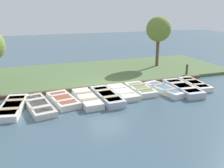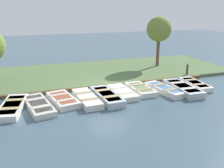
{
  "view_description": "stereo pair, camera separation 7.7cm",
  "coord_description": "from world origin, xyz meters",
  "px_view_note": "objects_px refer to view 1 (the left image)",
  "views": [
    {
      "loc": [
        14.8,
        -4.98,
        5.29
      ],
      "look_at": [
        0.44,
        0.17,
        0.65
      ],
      "focal_mm": 40.0,
      "sensor_mm": 36.0,
      "label": 1
    },
    {
      "loc": [
        14.82,
        -4.9,
        5.29
      ],
      "look_at": [
        0.44,
        0.17,
        0.65
      ],
      "focal_mm": 40.0,
      "sensor_mm": 36.0,
      "label": 2
    }
  ],
  "objects_px": {
    "rowboat_3": "(87,98)",
    "rowboat_4": "(107,96)",
    "rowboat_8": "(182,88)",
    "rowboat_9": "(195,84)",
    "rowboat_6": "(140,89)",
    "rowboat_7": "(164,89)",
    "rowboat_5": "(123,92)",
    "rowboat_0": "(12,107)",
    "park_tree_left": "(159,30)",
    "rowboat_1": "(39,105)",
    "mooring_post_far": "(187,71)",
    "rowboat_2": "(63,100)"
  },
  "relations": [
    {
      "from": "rowboat_0",
      "to": "park_tree_left",
      "type": "bearing_deg",
      "value": 127.56
    },
    {
      "from": "park_tree_left",
      "to": "rowboat_3",
      "type": "bearing_deg",
      "value": -52.66
    },
    {
      "from": "rowboat_3",
      "to": "rowboat_7",
      "type": "bearing_deg",
      "value": 87.3
    },
    {
      "from": "rowboat_4",
      "to": "rowboat_5",
      "type": "bearing_deg",
      "value": 110.0
    },
    {
      "from": "rowboat_1",
      "to": "rowboat_7",
      "type": "bearing_deg",
      "value": 80.88
    },
    {
      "from": "park_tree_left",
      "to": "rowboat_4",
      "type": "bearing_deg",
      "value": -47.7
    },
    {
      "from": "rowboat_6",
      "to": "rowboat_7",
      "type": "height_order",
      "value": "rowboat_7"
    },
    {
      "from": "rowboat_1",
      "to": "rowboat_6",
      "type": "distance_m",
      "value": 6.58
    },
    {
      "from": "rowboat_6",
      "to": "park_tree_left",
      "type": "xyz_separation_m",
      "value": [
        -5.69,
        4.42,
        3.31
      ]
    },
    {
      "from": "rowboat_8",
      "to": "park_tree_left",
      "type": "height_order",
      "value": "park_tree_left"
    },
    {
      "from": "rowboat_0",
      "to": "rowboat_6",
      "type": "relative_size",
      "value": 1.32
    },
    {
      "from": "rowboat_1",
      "to": "mooring_post_far",
      "type": "bearing_deg",
      "value": 93.46
    },
    {
      "from": "rowboat_6",
      "to": "rowboat_7",
      "type": "distance_m",
      "value": 1.58
    },
    {
      "from": "rowboat_0",
      "to": "mooring_post_far",
      "type": "distance_m",
      "value": 13.23
    },
    {
      "from": "rowboat_7",
      "to": "rowboat_8",
      "type": "bearing_deg",
      "value": 66.19
    },
    {
      "from": "rowboat_3",
      "to": "rowboat_6",
      "type": "xyz_separation_m",
      "value": [
        -0.57,
        3.78,
        -0.01
      ]
    },
    {
      "from": "rowboat_8",
      "to": "rowboat_9",
      "type": "distance_m",
      "value": 1.57
    },
    {
      "from": "rowboat_5",
      "to": "park_tree_left",
      "type": "xyz_separation_m",
      "value": [
        -5.85,
        5.77,
        3.32
      ]
    },
    {
      "from": "rowboat_1",
      "to": "rowboat_6",
      "type": "xyz_separation_m",
      "value": [
        -0.67,
        6.55,
        0.01
      ]
    },
    {
      "from": "rowboat_9",
      "to": "rowboat_4",
      "type": "bearing_deg",
      "value": -80.7
    },
    {
      "from": "rowboat_3",
      "to": "rowboat_7",
      "type": "relative_size",
      "value": 0.99
    },
    {
      "from": "rowboat_7",
      "to": "rowboat_8",
      "type": "xyz_separation_m",
      "value": [
        0.28,
        1.2,
        0.03
      ]
    },
    {
      "from": "rowboat_5",
      "to": "rowboat_8",
      "type": "distance_m",
      "value": 4.07
    },
    {
      "from": "rowboat_6",
      "to": "rowboat_4",
      "type": "bearing_deg",
      "value": -76.69
    },
    {
      "from": "rowboat_2",
      "to": "rowboat_3",
      "type": "height_order",
      "value": "rowboat_3"
    },
    {
      "from": "rowboat_2",
      "to": "rowboat_3",
      "type": "bearing_deg",
      "value": 68.56
    },
    {
      "from": "rowboat_0",
      "to": "rowboat_3",
      "type": "relative_size",
      "value": 1.09
    },
    {
      "from": "rowboat_2",
      "to": "rowboat_7",
      "type": "height_order",
      "value": "rowboat_7"
    },
    {
      "from": "rowboat_5",
      "to": "rowboat_0",
      "type": "bearing_deg",
      "value": -89.42
    },
    {
      "from": "rowboat_4",
      "to": "rowboat_6",
      "type": "bearing_deg",
      "value": 101.86
    },
    {
      "from": "rowboat_0",
      "to": "rowboat_4",
      "type": "height_order",
      "value": "rowboat_4"
    },
    {
      "from": "rowboat_3",
      "to": "rowboat_4",
      "type": "bearing_deg",
      "value": 82.52
    },
    {
      "from": "rowboat_6",
      "to": "park_tree_left",
      "type": "distance_m",
      "value": 7.93
    },
    {
      "from": "rowboat_3",
      "to": "rowboat_7",
      "type": "distance_m",
      "value": 5.25
    },
    {
      "from": "rowboat_7",
      "to": "rowboat_5",
      "type": "bearing_deg",
      "value": -109.31
    },
    {
      "from": "rowboat_7",
      "to": "rowboat_9",
      "type": "height_order",
      "value": "rowboat_7"
    },
    {
      "from": "rowboat_6",
      "to": "rowboat_8",
      "type": "bearing_deg",
      "value": 71.07
    },
    {
      "from": "rowboat_3",
      "to": "rowboat_4",
      "type": "xyz_separation_m",
      "value": [
        0.1,
        1.22,
        0.03
      ]
    },
    {
      "from": "rowboat_2",
      "to": "mooring_post_far",
      "type": "distance_m",
      "value": 10.51
    },
    {
      "from": "rowboat_0",
      "to": "rowboat_7",
      "type": "xyz_separation_m",
      "value": [
        0.13,
        9.37,
        0.01
      ]
    },
    {
      "from": "rowboat_4",
      "to": "rowboat_9",
      "type": "xyz_separation_m",
      "value": [
        -0.44,
        6.69,
        -0.04
      ]
    },
    {
      "from": "rowboat_0",
      "to": "rowboat_6",
      "type": "height_order",
      "value": "rowboat_6"
    },
    {
      "from": "rowboat_1",
      "to": "rowboat_4",
      "type": "xyz_separation_m",
      "value": [
        0.0,
        3.98,
        0.05
      ]
    },
    {
      "from": "rowboat_7",
      "to": "mooring_post_far",
      "type": "relative_size",
      "value": 3.1
    },
    {
      "from": "rowboat_6",
      "to": "rowboat_7",
      "type": "bearing_deg",
      "value": 67.4
    },
    {
      "from": "rowboat_5",
      "to": "park_tree_left",
      "type": "bearing_deg",
      "value": 133.45
    },
    {
      "from": "rowboat_7",
      "to": "mooring_post_far",
      "type": "height_order",
      "value": "mooring_post_far"
    },
    {
      "from": "rowboat_3",
      "to": "rowboat_4",
      "type": "distance_m",
      "value": 1.22
    },
    {
      "from": "rowboat_5",
      "to": "rowboat_6",
      "type": "xyz_separation_m",
      "value": [
        -0.16,
        1.34,
        0.01
      ]
    },
    {
      "from": "rowboat_6",
      "to": "rowboat_8",
      "type": "distance_m",
      "value": 2.8
    }
  ]
}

